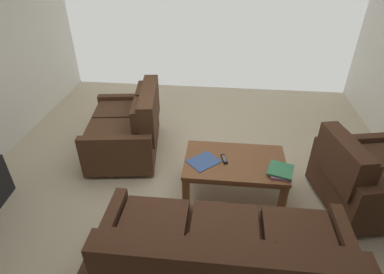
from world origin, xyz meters
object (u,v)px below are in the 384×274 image
armchair_side (365,178)px  loose_magazine (204,161)px  loveseat_near (129,128)px  coffee_table (235,166)px  sofa_main (223,261)px  tv_remote (224,159)px  book_stack (281,171)px

armchair_side → loose_magazine: armchair_side is taller
loveseat_near → loose_magazine: loveseat_near is taller
loveseat_near → coffee_table: size_ratio=1.20×
coffee_table → loose_magazine: size_ratio=3.53×
armchair_side → loose_magazine: (1.66, -0.00, 0.08)m
loose_magazine → sofa_main: bearing=-31.8°
tv_remote → coffee_table: bearing=178.5°
loveseat_near → tv_remote: loveseat_near is taller
loveseat_near → tv_remote: (-1.24, 0.66, 0.08)m
armchair_side → loose_magazine: bearing=-0.2°
coffee_table → armchair_side: size_ratio=0.99×
armchair_side → book_stack: (0.88, 0.11, 0.11)m
book_stack → loose_magazine: size_ratio=0.99×
armchair_side → tv_remote: bearing=-2.4°
book_stack → loveseat_near: bearing=-24.5°
coffee_table → tv_remote: (0.12, -0.00, 0.08)m
tv_remote → loose_magazine: bearing=14.5°
coffee_table → loveseat_near: bearing=-25.9°
armchair_side → tv_remote: armchair_side is taller
book_stack → tv_remote: (0.57, -0.17, -0.02)m
coffee_table → book_stack: 0.49m
coffee_table → armchair_side: armchair_side is taller
book_stack → loose_magazine: book_stack is taller
sofa_main → loveseat_near: loveseat_near is taller
armchair_side → sofa_main: bearing=38.3°
armchair_side → tv_remote: size_ratio=6.59×
coffee_table → tv_remote: bearing=-1.5°
armchair_side → tv_remote: (1.45, -0.06, 0.09)m
tv_remote → loveseat_near: bearing=-27.9°
armchair_side → book_stack: bearing=6.9°
loveseat_near → coffee_table: bearing=154.1°
sofa_main → tv_remote: bearing=-89.1°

